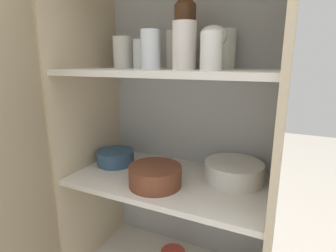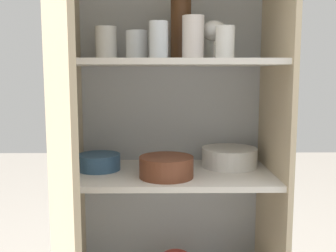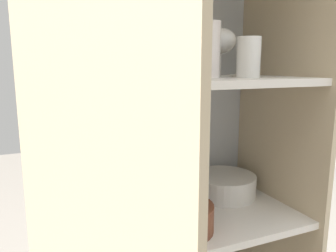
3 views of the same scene
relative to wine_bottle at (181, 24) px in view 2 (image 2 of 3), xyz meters
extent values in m
cube|color=#B2B7BC|center=(-0.03, 0.15, -0.48)|extent=(0.76, 0.02, 1.53)
cube|color=#CCB793|center=(-0.40, -0.05, -0.48)|extent=(0.02, 0.43, 1.53)
cube|color=#CCB793|center=(0.34, -0.05, -0.48)|extent=(0.02, 0.43, 1.53)
cube|color=silver|center=(-0.03, -0.05, -0.54)|extent=(0.72, 0.40, 0.02)
cube|color=silver|center=(-0.03, -0.05, -0.14)|extent=(0.72, 0.40, 0.02)
cube|color=tan|center=(-0.33, -0.44, -0.48)|extent=(0.17, 0.35, 1.53)
cylinder|color=white|center=(0.14, -0.15, -0.08)|extent=(0.06, 0.06, 0.11)
cylinder|color=white|center=(-0.08, -0.10, -0.07)|extent=(0.07, 0.07, 0.13)
cylinder|color=white|center=(0.12, 0.08, -0.06)|extent=(0.08, 0.08, 0.14)
cylinder|color=white|center=(-0.06, 0.06, -0.06)|extent=(0.08, 0.08, 0.14)
cylinder|color=white|center=(-0.27, 0.02, -0.07)|extent=(0.08, 0.08, 0.12)
cylinder|color=silver|center=(0.04, -0.10, -0.06)|extent=(0.08, 0.08, 0.14)
cylinder|color=white|center=(-0.16, -0.01, -0.08)|extent=(0.08, 0.08, 0.10)
cylinder|color=white|center=(0.11, -0.05, -0.13)|extent=(0.08, 0.08, 0.01)
cylinder|color=white|center=(0.11, -0.05, -0.09)|extent=(0.01, 0.01, 0.06)
ellipsoid|color=white|center=(0.11, -0.05, -0.03)|extent=(0.09, 0.09, 0.07)
cylinder|color=#4C2D19|center=(0.00, 0.00, -0.02)|extent=(0.07, 0.07, 0.21)
cylinder|color=silver|center=(0.19, 0.03, -0.53)|extent=(0.21, 0.21, 0.01)
cylinder|color=silver|center=(0.19, 0.03, -0.52)|extent=(0.21, 0.21, 0.01)
cylinder|color=silver|center=(0.19, 0.03, -0.51)|extent=(0.21, 0.21, 0.01)
cylinder|color=silver|center=(0.19, 0.03, -0.50)|extent=(0.21, 0.21, 0.01)
cylinder|color=silver|center=(0.19, 0.03, -0.49)|extent=(0.21, 0.21, 0.01)
cylinder|color=silver|center=(0.19, 0.03, -0.48)|extent=(0.21, 0.21, 0.01)
cylinder|color=silver|center=(0.19, 0.03, -0.47)|extent=(0.21, 0.21, 0.01)
cylinder|color=silver|center=(0.19, 0.03, -0.46)|extent=(0.21, 0.21, 0.01)
cylinder|color=brown|center=(-0.05, -0.13, -0.50)|extent=(0.19, 0.19, 0.07)
torus|color=brown|center=(-0.05, -0.13, -0.46)|extent=(0.18, 0.18, 0.01)
cylinder|color=#33567A|center=(-0.30, -0.02, -0.50)|extent=(0.16, 0.16, 0.06)
torus|color=#33567A|center=(-0.30, -0.02, -0.48)|extent=(0.16, 0.16, 0.01)
camera|label=1|loc=(0.35, -0.89, -0.11)|focal=28.00mm
camera|label=2|loc=(-0.06, -1.45, -0.17)|focal=42.00mm
camera|label=3|loc=(-0.40, -0.87, -0.09)|focal=35.00mm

